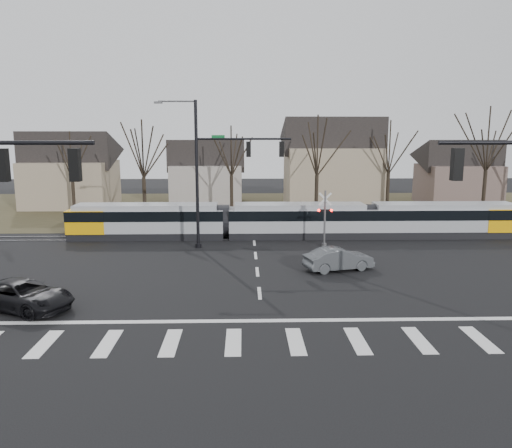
{
  "coord_description": "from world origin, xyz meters",
  "views": [
    {
      "loc": [
        -0.79,
        -22.09,
        7.82
      ],
      "look_at": [
        0.0,
        9.0,
        2.3
      ],
      "focal_mm": 35.0,
      "sensor_mm": 36.0,
      "label": 1
    }
  ],
  "objects_px": {
    "tram": "(297,219)",
    "rail_crossing_signal": "(325,220)",
    "sedan": "(339,259)",
    "suv": "(23,295)"
  },
  "relations": [
    {
      "from": "tram",
      "to": "rail_crossing_signal",
      "type": "bearing_deg",
      "value": -63.17
    },
    {
      "from": "sedan",
      "to": "rail_crossing_signal",
      "type": "height_order",
      "value": "rail_crossing_signal"
    },
    {
      "from": "tram",
      "to": "rail_crossing_signal",
      "type": "xyz_separation_m",
      "value": [
        1.62,
        -3.21,
        0.45
      ]
    },
    {
      "from": "tram",
      "to": "rail_crossing_signal",
      "type": "relative_size",
      "value": 8.71
    },
    {
      "from": "sedan",
      "to": "rail_crossing_signal",
      "type": "relative_size",
      "value": 1.08
    },
    {
      "from": "sedan",
      "to": "suv",
      "type": "height_order",
      "value": "suv"
    },
    {
      "from": "sedan",
      "to": "suv",
      "type": "relative_size",
      "value": 0.81
    },
    {
      "from": "suv",
      "to": "tram",
      "type": "bearing_deg",
      "value": -17.45
    },
    {
      "from": "rail_crossing_signal",
      "to": "sedan",
      "type": "bearing_deg",
      "value": -91.77
    },
    {
      "from": "suv",
      "to": "rail_crossing_signal",
      "type": "height_order",
      "value": "rail_crossing_signal"
    }
  ]
}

